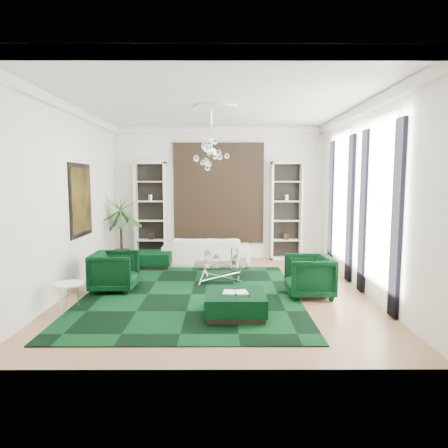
{
  "coord_description": "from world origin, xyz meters",
  "views": [
    {
      "loc": [
        0.12,
        -8.11,
        2.29
      ],
      "look_at": [
        0.15,
        0.5,
        1.34
      ],
      "focal_mm": 32.0,
      "sensor_mm": 36.0,
      "label": 1
    }
  ],
  "objects_px": {
    "side_table": "(69,298)",
    "palm": "(121,220)",
    "armchair_right": "(309,276)",
    "coffee_table": "(221,271)",
    "ottoman_side": "(154,260)",
    "armchair_left": "(114,271)",
    "ottoman_front": "(235,304)",
    "sofa": "(207,250)"
  },
  "relations": [
    {
      "from": "side_table",
      "to": "palm",
      "type": "relative_size",
      "value": 0.22
    },
    {
      "from": "palm",
      "to": "armchair_right",
      "type": "bearing_deg",
      "value": -34.49
    },
    {
      "from": "coffee_table",
      "to": "ottoman_side",
      "type": "distance_m",
      "value": 2.25
    },
    {
      "from": "armchair_left",
      "to": "ottoman_front",
      "type": "bearing_deg",
      "value": -122.21
    },
    {
      "from": "armchair_right",
      "to": "ottoman_front",
      "type": "bearing_deg",
      "value": -52.88
    },
    {
      "from": "side_table",
      "to": "armchair_right",
      "type": "bearing_deg",
      "value": 12.1
    },
    {
      "from": "armchair_left",
      "to": "coffee_table",
      "type": "bearing_deg",
      "value": -68.35
    },
    {
      "from": "armchair_right",
      "to": "ottoman_front",
      "type": "height_order",
      "value": "armchair_right"
    },
    {
      "from": "palm",
      "to": "armchair_left",
      "type": "bearing_deg",
      "value": -78.94
    },
    {
      "from": "armchair_right",
      "to": "side_table",
      "type": "height_order",
      "value": "armchair_right"
    },
    {
      "from": "armchair_right",
      "to": "palm",
      "type": "distance_m",
      "value": 5.47
    },
    {
      "from": "armchair_right",
      "to": "coffee_table",
      "type": "height_order",
      "value": "armchair_right"
    },
    {
      "from": "ottoman_side",
      "to": "armchair_left",
      "type": "bearing_deg",
      "value": -100.8
    },
    {
      "from": "armchair_left",
      "to": "armchair_right",
      "type": "distance_m",
      "value": 3.96
    },
    {
      "from": "ottoman_front",
      "to": "side_table",
      "type": "height_order",
      "value": "side_table"
    },
    {
      "from": "ottoman_side",
      "to": "sofa",
      "type": "bearing_deg",
      "value": 24.89
    },
    {
      "from": "armchair_left",
      "to": "armchair_right",
      "type": "bearing_deg",
      "value": -96.05
    },
    {
      "from": "coffee_table",
      "to": "side_table",
      "type": "xyz_separation_m",
      "value": [
        -2.63,
        -2.23,
        0.04
      ]
    },
    {
      "from": "ottoman_side",
      "to": "palm",
      "type": "bearing_deg",
      "value": 158.07
    },
    {
      "from": "sofa",
      "to": "armchair_left",
      "type": "relative_size",
      "value": 2.68
    },
    {
      "from": "ottoman_side",
      "to": "armchair_right",
      "type": "bearing_deg",
      "value": -37.38
    },
    {
      "from": "armchair_right",
      "to": "palm",
      "type": "xyz_separation_m",
      "value": [
        -4.46,
        3.06,
        0.79
      ]
    },
    {
      "from": "ottoman_front",
      "to": "palm",
      "type": "bearing_deg",
      "value": 125.32
    },
    {
      "from": "armchair_right",
      "to": "ottoman_side",
      "type": "distance_m",
      "value": 4.42
    },
    {
      "from": "ottoman_side",
      "to": "side_table",
      "type": "distance_m",
      "value": 3.72
    },
    {
      "from": "armchair_left",
      "to": "ottoman_side",
      "type": "distance_m",
      "value": 2.31
    },
    {
      "from": "armchair_left",
      "to": "ottoman_side",
      "type": "xyz_separation_m",
      "value": [
        0.43,
        2.26,
        -0.21
      ]
    },
    {
      "from": "armchair_right",
      "to": "ottoman_side",
      "type": "height_order",
      "value": "armchair_right"
    },
    {
      "from": "side_table",
      "to": "palm",
      "type": "height_order",
      "value": "palm"
    },
    {
      "from": "ottoman_front",
      "to": "side_table",
      "type": "xyz_separation_m",
      "value": [
        -2.88,
        0.19,
        0.05
      ]
    },
    {
      "from": "armchair_left",
      "to": "coffee_table",
      "type": "height_order",
      "value": "armchair_left"
    },
    {
      "from": "ottoman_side",
      "to": "coffee_table",
      "type": "bearing_deg",
      "value": -38.21
    },
    {
      "from": "sofa",
      "to": "armchair_left",
      "type": "bearing_deg",
      "value": 58.29
    },
    {
      "from": "ottoman_side",
      "to": "side_table",
      "type": "relative_size",
      "value": 1.73
    },
    {
      "from": "armchair_left",
      "to": "armchair_right",
      "type": "height_order",
      "value": "same"
    },
    {
      "from": "sofa",
      "to": "armchair_right",
      "type": "relative_size",
      "value": 2.68
    },
    {
      "from": "armchair_right",
      "to": "coffee_table",
      "type": "xyz_separation_m",
      "value": [
        -1.74,
        1.29,
        -0.2
      ]
    },
    {
      "from": "armchair_left",
      "to": "side_table",
      "type": "xyz_separation_m",
      "value": [
        -0.43,
        -1.36,
        -0.16
      ]
    },
    {
      "from": "ottoman_front",
      "to": "palm",
      "type": "relative_size",
      "value": 0.42
    },
    {
      "from": "coffee_table",
      "to": "palm",
      "type": "bearing_deg",
      "value": 146.86
    },
    {
      "from": "coffee_table",
      "to": "side_table",
      "type": "height_order",
      "value": "side_table"
    },
    {
      "from": "ottoman_side",
      "to": "palm",
      "type": "relative_size",
      "value": 0.38
    }
  ]
}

